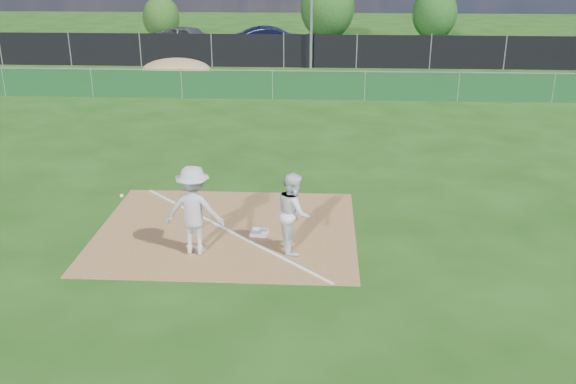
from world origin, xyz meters
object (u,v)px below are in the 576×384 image
object	(u,v)px
play_at_first	(194,210)
tree_left	(161,18)
tree_mid	(328,8)
car_left	(189,39)
car_right	(339,46)
tree_right	(435,14)
first_base	(259,233)
car_mid	(273,40)
runner	(293,212)

from	to	relation	value
play_at_first	tree_left	xyz separation A→B (m)	(-8.86, 33.85, 0.58)
play_at_first	tree_mid	distance (m)	34.04
car_left	car_right	size ratio (longest dim) A/B	1.10
car_left	tree_right	size ratio (longest dim) A/B	1.28
first_base	car_right	world-z (taller)	car_right
car_mid	tree_left	world-z (taller)	tree_left
runner	tree_left	bearing A→B (deg)	6.60
tree_mid	car_right	bearing A→B (deg)	-83.81
play_at_first	first_base	bearing A→B (deg)	38.20
tree_mid	tree_right	distance (m)	7.54
play_at_first	car_left	bearing A→B (deg)	101.57
tree_right	car_mid	bearing A→B (deg)	-149.52
play_at_first	car_mid	distance (m)	28.06
runner	car_left	size ratio (longest dim) A/B	0.38
runner	tree_right	distance (m)	35.19
car_mid	tree_left	distance (m)	10.23
car_mid	play_at_first	bearing A→B (deg)	169.52
first_base	runner	distance (m)	1.37
play_at_first	tree_left	size ratio (longest dim) A/B	0.71
car_right	tree_left	size ratio (longest dim) A/B	1.40
car_right	tree_right	world-z (taller)	tree_right
runner	tree_mid	world-z (taller)	tree_mid
tree_left	tree_mid	bearing A→B (deg)	0.22
runner	tree_left	xyz separation A→B (m)	(-10.96, 33.57, 0.69)
first_base	car_right	size ratio (longest dim) A/B	0.09
runner	car_left	bearing A→B (deg)	4.19
tree_left	tree_right	world-z (taller)	tree_right
car_left	tree_right	world-z (taller)	tree_right
play_at_first	runner	bearing A→B (deg)	7.67
play_at_first	car_right	size ratio (longest dim) A/B	0.51
car_mid	first_base	bearing A→B (deg)	172.26
tree_mid	tree_left	bearing A→B (deg)	-179.78
car_left	car_mid	bearing A→B (deg)	-75.14
car_right	tree_left	world-z (taller)	tree_left
car_right	tree_left	xyz separation A→B (m)	(-12.47, 6.45, 0.95)
tree_left	car_right	bearing A→B (deg)	-27.36
runner	car_mid	distance (m)	27.89
play_at_first	runner	distance (m)	2.12
tree_mid	first_base	bearing A→B (deg)	-92.82
tree_left	tree_mid	world-z (taller)	tree_mid
car_right	tree_left	distance (m)	14.07
car_left	tree_right	xyz separation A→B (m)	(16.28, 5.79, 1.08)
tree_mid	tree_right	xyz separation A→B (m)	(7.51, 0.56, -0.40)
car_mid	tree_left	xyz separation A→B (m)	(-8.40, 5.79, 0.76)
car_left	car_mid	size ratio (longest dim) A/B	0.96
tree_right	play_at_first	bearing A→B (deg)	-106.82
car_left	first_base	bearing A→B (deg)	-144.23
runner	car_right	bearing A→B (deg)	-14.67
car_mid	car_right	bearing A→B (deg)	-110.61
tree_mid	tree_right	bearing A→B (deg)	4.28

